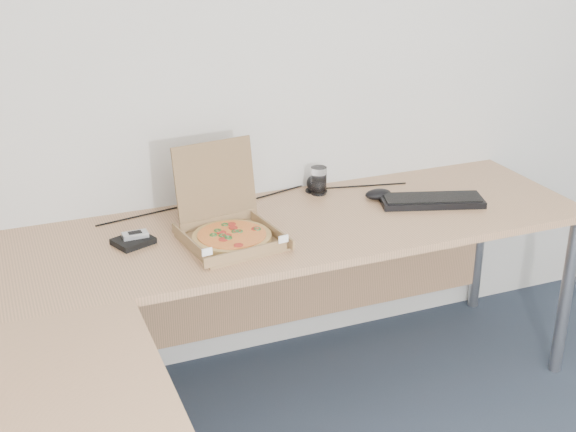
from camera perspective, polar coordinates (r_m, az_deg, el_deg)
name	(u,v)px	position (r m, az deg, el deg)	size (l,w,h in m)	color
desk	(213,305)	(2.42, -5.53, -6.53)	(2.50, 2.20, 0.73)	tan
pizza_box	(230,231)	(2.75, -4.27, -1.13)	(0.31, 0.36, 0.32)	olive
drinking_glass	(319,181)	(3.17, 2.26, 2.61)	(0.06, 0.06, 0.11)	white
keyboard	(432,201)	(3.13, 10.50, 1.10)	(0.40, 0.14, 0.03)	black
mouse	(378,194)	(3.15, 6.64, 1.60)	(0.11, 0.07, 0.04)	black
wallet	(133,241)	(2.79, -11.29, -1.82)	(0.13, 0.11, 0.02)	black
phone	(135,235)	(2.79, -11.16, -1.36)	(0.09, 0.05, 0.02)	#B2B5BA
dome_speaker	(316,182)	(3.20, 2.10, 2.49)	(0.09, 0.09, 0.08)	black
cable_bundle	(251,200)	(3.12, -2.74, 1.18)	(0.63, 0.04, 0.01)	black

